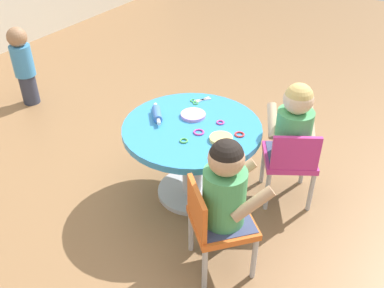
% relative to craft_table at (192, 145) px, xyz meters
% --- Properties ---
extents(ground_plane, '(10.00, 10.00, 0.00)m').
position_rel_craft_table_xyz_m(ground_plane, '(0.00, 0.00, -0.37)').
color(ground_plane, olive).
extents(craft_table, '(0.82, 0.82, 0.51)m').
position_rel_craft_table_xyz_m(craft_table, '(0.00, 0.00, 0.00)').
color(craft_table, silver).
rests_on(craft_table, ground).
extents(child_chair_left, '(0.42, 0.42, 0.54)m').
position_rel_craft_table_xyz_m(child_chair_left, '(-0.43, -0.41, -0.07)').
color(child_chair_left, '#B7B7BC').
rests_on(child_chair_left, ground).
extents(seated_child_left, '(0.44, 0.43, 0.51)m').
position_rel_craft_table_xyz_m(seated_child_left, '(-0.40, -0.43, 0.16)').
color(seated_child_left, '#3F4772').
rests_on(seated_child_left, ground).
extents(child_chair_right, '(0.41, 0.41, 0.54)m').
position_rel_craft_table_xyz_m(child_chair_right, '(0.26, -0.53, -0.07)').
color(child_chair_right, '#B7B7BC').
rests_on(child_chair_right, ground).
extents(seated_child_right, '(0.43, 0.40, 0.51)m').
position_rel_craft_table_xyz_m(seated_child_right, '(0.30, -0.51, 0.16)').
color(seated_child_right, '#3F4772').
rests_on(seated_child_right, ground).
extents(toddler_standing, '(0.17, 0.17, 0.67)m').
position_rel_craft_table_xyz_m(toddler_standing, '(0.28, 1.82, -0.01)').
color(toddler_standing, '#33384C').
rests_on(toddler_standing, ground).
extents(rolling_pin, '(0.19, 0.17, 0.05)m').
position_rel_craft_table_xyz_m(rolling_pin, '(-0.03, 0.23, 0.16)').
color(rolling_pin, '#3F72CC').
rests_on(rolling_pin, craft_table).
extents(craft_scissors, '(0.14, 0.11, 0.01)m').
position_rel_craft_table_xyz_m(craft_scissors, '(0.27, 0.12, 0.14)').
color(craft_scissors, silver).
rests_on(craft_scissors, craft_table).
extents(playdough_blob_0, '(0.13, 0.13, 0.02)m').
position_rel_craft_table_xyz_m(playdough_blob_0, '(-0.04, -0.21, 0.14)').
color(playdough_blob_0, '#F2CC72').
rests_on(playdough_blob_0, craft_table).
extents(playdough_blob_1, '(0.15, 0.15, 0.02)m').
position_rel_craft_table_xyz_m(playdough_blob_1, '(0.10, 0.05, 0.14)').
color(playdough_blob_1, '#CC99E5').
rests_on(playdough_blob_1, craft_table).
extents(cookie_cutter_0, '(0.05, 0.05, 0.01)m').
position_rel_craft_table_xyz_m(cookie_cutter_0, '(0.11, -0.13, 0.14)').
color(cookie_cutter_0, '#D83FA5').
rests_on(cookie_cutter_0, craft_table).
extents(cookie_cutter_1, '(0.06, 0.06, 0.01)m').
position_rel_craft_table_xyz_m(cookie_cutter_1, '(0.06, -0.28, 0.14)').
color(cookie_cutter_1, red).
rests_on(cookie_cutter_1, craft_table).
extents(cookie_cutter_2, '(0.05, 0.05, 0.01)m').
position_rel_craft_table_xyz_m(cookie_cutter_2, '(-0.16, -0.05, 0.14)').
color(cookie_cutter_2, '#4CB259').
rests_on(cookie_cutter_2, craft_table).
extents(cookie_cutter_3, '(0.06, 0.06, 0.01)m').
position_rel_craft_table_xyz_m(cookie_cutter_3, '(-0.04, -0.07, 0.14)').
color(cookie_cutter_3, '#D83FA5').
rests_on(cookie_cutter_3, craft_table).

